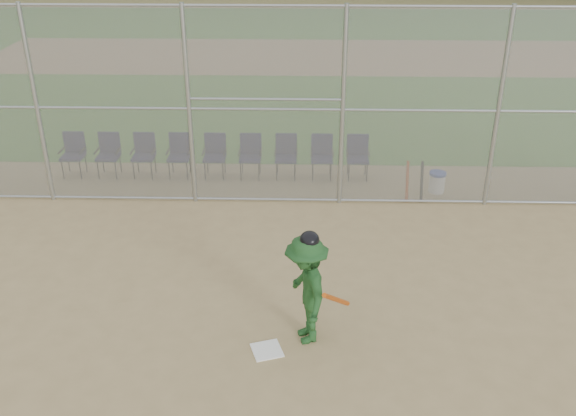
{
  "coord_description": "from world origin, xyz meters",
  "views": [
    {
      "loc": [
        0.24,
        -7.01,
        5.85
      ],
      "look_at": [
        0.0,
        2.5,
        1.1
      ],
      "focal_mm": 40.0,
      "sensor_mm": 36.0,
      "label": 1
    }
  ],
  "objects_px": {
    "home_plate": "(267,350)",
    "chair_0": "(73,155)",
    "water_cooler": "(437,182)",
    "batter_at_plate": "(306,289)"
  },
  "relations": [
    {
      "from": "home_plate",
      "to": "batter_at_plate",
      "type": "height_order",
      "value": "batter_at_plate"
    },
    {
      "from": "batter_at_plate",
      "to": "chair_0",
      "type": "height_order",
      "value": "batter_at_plate"
    },
    {
      "from": "home_plate",
      "to": "batter_at_plate",
      "type": "bearing_deg",
      "value": 29.38
    },
    {
      "from": "home_plate",
      "to": "chair_0",
      "type": "distance_m",
      "value": 7.71
    },
    {
      "from": "home_plate",
      "to": "batter_at_plate",
      "type": "relative_size",
      "value": 0.23
    },
    {
      "from": "chair_0",
      "to": "home_plate",
      "type": "bearing_deg",
      "value": -52.32
    },
    {
      "from": "home_plate",
      "to": "chair_0",
      "type": "bearing_deg",
      "value": 127.68
    },
    {
      "from": "batter_at_plate",
      "to": "home_plate",
      "type": "bearing_deg",
      "value": -150.62
    },
    {
      "from": "water_cooler",
      "to": "chair_0",
      "type": "relative_size",
      "value": 0.47
    },
    {
      "from": "water_cooler",
      "to": "chair_0",
      "type": "height_order",
      "value": "chair_0"
    }
  ]
}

